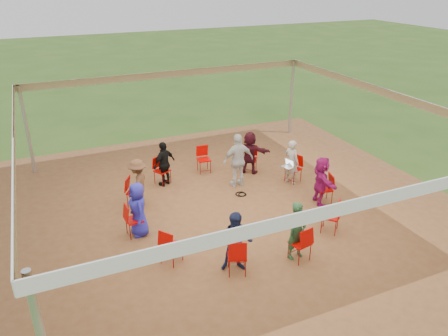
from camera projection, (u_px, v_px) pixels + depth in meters
name	position (u px, v px, depth m)	size (l,w,h in m)	color
ground	(231.00, 211.00, 12.44)	(80.00, 80.00, 0.00)	#2F4F18
dirt_patch	(231.00, 211.00, 12.44)	(13.00, 13.00, 0.00)	brown
tent	(231.00, 132.00, 11.46)	(10.33, 10.33, 3.00)	#B2B2B7
chair_0	(293.00, 169.00, 13.98)	(0.42, 0.44, 0.90)	#C00400
chair_1	(250.00, 159.00, 14.70)	(0.42, 0.44, 0.90)	#C00400
chair_2	(204.00, 160.00, 14.65)	(0.42, 0.44, 0.90)	#C00400
chair_3	(162.00, 171.00, 13.84)	(0.42, 0.44, 0.90)	#C00400
chair_4	(135.00, 192.00, 12.53)	(0.42, 0.44, 0.90)	#C00400
chair_5	(134.00, 220.00, 11.13)	(0.42, 0.44, 0.90)	#C00400
chair_6	(171.00, 246.00, 10.09)	(0.42, 0.44, 0.90)	#C00400
chair_7	(237.00, 256.00, 9.73)	(0.42, 0.44, 0.90)	#C00400
chair_8	(300.00, 243.00, 10.18)	(0.42, 0.44, 0.90)	#C00400
chair_9	(330.00, 216.00, 11.29)	(0.42, 0.44, 0.90)	#C00400
chair_10	(324.00, 189.00, 12.70)	(0.42, 0.44, 0.90)	#C00400
person_seated_0	(292.00, 162.00, 13.78)	(0.53, 0.35, 1.45)	#A9A397
person_seated_1	(250.00, 153.00, 14.48)	(1.35, 0.50, 1.45)	#3E0E19
person_seated_2	(164.00, 164.00, 13.66)	(0.85, 0.44, 1.45)	black
person_seated_3	(138.00, 183.00, 12.40)	(0.94, 0.46, 1.45)	brown
person_seated_4	(138.00, 209.00, 11.06)	(0.71, 0.40, 1.45)	#2725A9
person_seated_5	(237.00, 242.00, 9.73)	(0.71, 0.41, 1.45)	#1A2246
person_seated_6	(297.00, 231.00, 10.15)	(0.53, 0.35, 1.45)	#244D2C
person_seated_7	(321.00, 181.00, 12.57)	(1.35, 0.50, 1.45)	#9B1462
standing_person	(238.00, 160.00, 13.55)	(1.01, 0.52, 1.73)	silver
cable_coil	(241.00, 194.00, 13.32)	(0.37, 0.37, 0.03)	black
laptop	(288.00, 165.00, 13.71)	(0.38, 0.42, 0.24)	#B7B7BC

